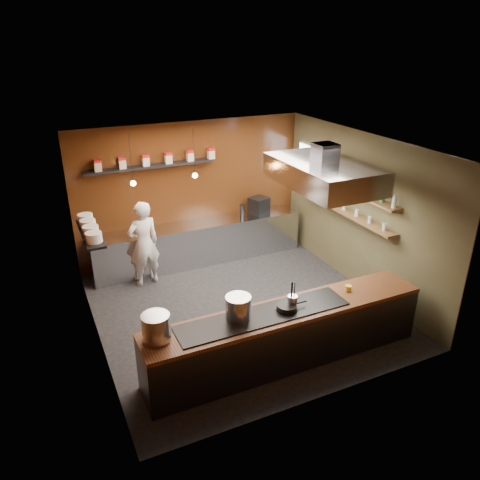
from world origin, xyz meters
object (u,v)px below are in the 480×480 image
stockpot_large (156,327)px  extractor_hood (323,173)px  chef (144,244)px  espresso_machine (259,206)px  stockpot_small (238,307)px

stockpot_large → extractor_hood: bearing=19.1°
stockpot_large → chef: (0.63, 3.22, -0.26)m
stockpot_large → espresso_machine: 5.01m
extractor_hood → espresso_machine: bearing=86.8°
stockpot_large → espresso_machine: (3.39, 3.69, -0.04)m
extractor_hood → stockpot_large: size_ratio=5.34×
chef → espresso_machine: bearing=179.6°
stockpot_small → espresso_machine: 4.30m
extractor_hood → stockpot_small: 2.73m
espresso_machine → extractor_hood: bearing=-111.4°
extractor_hood → stockpot_small: (-2.07, -1.12, -1.39)m
espresso_machine → stockpot_small: bearing=-139.1°
stockpot_small → espresso_machine: size_ratio=0.98×
extractor_hood → stockpot_large: (-3.24, -1.12, -1.38)m
espresso_machine → chef: (-2.75, -0.47, -0.22)m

